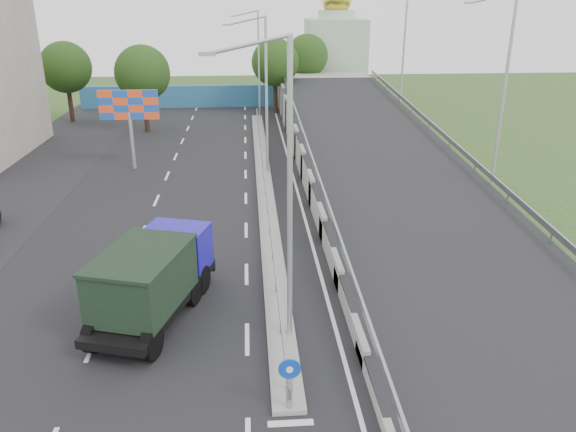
{
  "coord_description": "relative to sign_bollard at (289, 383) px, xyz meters",
  "views": [
    {
      "loc": [
        -0.99,
        -10.87,
        11.15
      ],
      "look_at": [
        0.7,
        12.26,
        2.2
      ],
      "focal_mm": 35.0,
      "sensor_mm": 36.0,
      "label": 1
    }
  ],
  "objects": [
    {
      "name": "church",
      "position": [
        10.0,
        57.83,
        4.28
      ],
      "size": [
        7.0,
        7.0,
        13.8
      ],
      "color": "#B2CCAD",
      "rests_on": "ground"
    },
    {
      "name": "billboard",
      "position": [
        -9.0,
        25.83,
        3.15
      ],
      "size": [
        4.0,
        0.24,
        5.5
      ],
      "color": "#B2B5B7",
      "rests_on": "ground"
    },
    {
      "name": "lamp_post_far",
      "position": [
        0.11,
        43.83,
        4.77
      ],
      "size": [
        2.74,
        0.18,
        10.08
      ],
      "color": "#B2B5B7",
      "rests_on": "median"
    },
    {
      "name": "lamp_post_near",
      "position": [
        0.11,
        3.83,
        4.77
      ],
      "size": [
        2.74,
        0.18,
        10.08
      ],
      "color": "#B2B5B7",
      "rests_on": "median"
    },
    {
      "name": "tree_median_far",
      "position": [
        2.0,
        45.83,
        4.14
      ],
      "size": [
        4.8,
        4.8,
        7.6
      ],
      "color": "black",
      "rests_on": "ground"
    },
    {
      "name": "dump_truck",
      "position": [
        -4.6,
        5.78,
        0.6
      ],
      "size": [
        4.24,
        7.12,
        2.96
      ],
      "rotation": [
        0.0,
        0.0,
        -0.29
      ],
      "color": "black",
      "rests_on": "ground"
    },
    {
      "name": "median",
      "position": [
        0.0,
        21.83,
        -0.93
      ],
      "size": [
        1.0,
        44.0,
        0.2
      ],
      "primitive_type": "cube",
      "color": "gray",
      "rests_on": "ground"
    },
    {
      "name": "tree_left_far",
      "position": [
        -18.0,
        42.83,
        4.14
      ],
      "size": [
        4.8,
        4.8,
        7.6
      ],
      "color": "black",
      "rests_on": "ground"
    },
    {
      "name": "lamp_post_mid",
      "position": [
        0.11,
        23.83,
        4.77
      ],
      "size": [
        2.74,
        0.18,
        10.08
      ],
      "color": "#B2B5B7",
      "rests_on": "median"
    },
    {
      "name": "tree_left_mid",
      "position": [
        -10.0,
        37.83,
        4.14
      ],
      "size": [
        4.8,
        4.8,
        7.6
      ],
      "color": "black",
      "rests_on": "ground"
    },
    {
      "name": "blue_wall",
      "position": [
        -4.0,
        49.83,
        0.17
      ],
      "size": [
        30.0,
        0.5,
        2.4
      ],
      "primitive_type": "cube",
      "color": "teal",
      "rests_on": "ground"
    },
    {
      "name": "overpass_ramp",
      "position": [
        7.5,
        21.83,
        0.72
      ],
      "size": [
        10.0,
        50.0,
        3.5
      ],
      "color": "gray",
      "rests_on": "ground"
    },
    {
      "name": "tree_ramp_far",
      "position": [
        6.0,
        52.83,
        4.14
      ],
      "size": [
        4.8,
        4.8,
        7.6
      ],
      "color": "black",
      "rests_on": "ground"
    },
    {
      "name": "median_guardrail",
      "position": [
        0.0,
        21.83,
        -0.28
      ],
      "size": [
        0.09,
        44.0,
        0.71
      ],
      "color": "gray",
      "rests_on": "median"
    },
    {
      "name": "road_surface",
      "position": [
        -3.0,
        17.83,
        -1.03
      ],
      "size": [
        26.0,
        90.0,
        0.04
      ],
      "primitive_type": "cube",
      "color": "black",
      "rests_on": "ground"
    },
    {
      "name": "sign_bollard",
      "position": [
        0.0,
        0.0,
        0.0
      ],
      "size": [
        0.64,
        0.23,
        1.67
      ],
      "color": "black",
      "rests_on": "median"
    }
  ]
}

